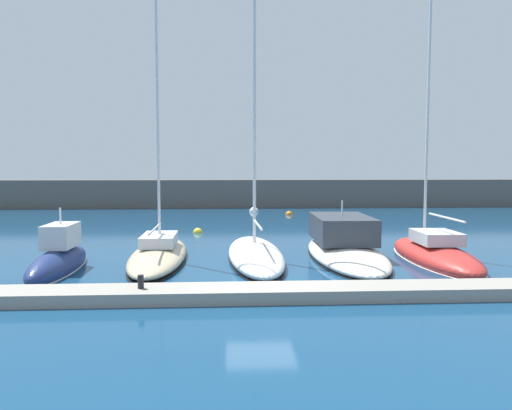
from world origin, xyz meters
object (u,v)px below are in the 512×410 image
mooring_buoy_orange (289,215)px  mooring_buoy_yellow (198,233)px  sailboat_red_fifth (434,253)px  motorboat_ivory_fourth (344,246)px  motorboat_navy_nearest (59,260)px  dock_bollard (141,282)px  sailboat_sand_second (159,253)px  sailboat_white_third (255,253)px  mooring_buoy_white (254,212)px

mooring_buoy_orange → mooring_buoy_yellow: bearing=-123.3°
sailboat_red_fifth → mooring_buoy_yellow: size_ratio=27.70×
motorboat_ivory_fourth → motorboat_navy_nearest: bearing=102.4°
sailboat_red_fifth → dock_bollard: (-12.33, -5.99, 0.28)m
motorboat_ivory_fourth → sailboat_red_fifth: (3.92, -1.22, -0.19)m
sailboat_sand_second → sailboat_red_fifth: 12.73m
sailboat_sand_second → dock_bollard: sailboat_sand_second is taller
sailboat_red_fifth → mooring_buoy_orange: bearing=12.1°
sailboat_white_third → motorboat_ivory_fourth: size_ratio=1.48×
sailboat_white_third → dock_bollard: bearing=146.1°
motorboat_navy_nearest → sailboat_sand_second: bearing=-64.4°
motorboat_ivory_fourth → dock_bollard: (-8.41, -7.21, 0.10)m
sailboat_sand_second → sailboat_red_fifth: sailboat_red_fifth is taller
sailboat_sand_second → sailboat_red_fifth: bearing=-94.3°
mooring_buoy_orange → motorboat_ivory_fourth: bearing=-89.6°
motorboat_ivory_fourth → sailboat_red_fifth: 4.11m
motorboat_navy_nearest → sailboat_red_fifth: (16.57, 1.25, -0.09)m
sailboat_red_fifth → dock_bollard: size_ratio=39.34×
sailboat_red_fifth → dock_bollard: bearing=117.3°
motorboat_navy_nearest → mooring_buoy_orange: bearing=-29.7°
motorboat_navy_nearest → dock_bollard: 6.37m
sailboat_white_third → mooring_buoy_orange: bearing=-13.3°
mooring_buoy_white → dock_bollard: 30.95m
motorboat_navy_nearest → mooring_buoy_orange: 25.91m
sailboat_sand_second → mooring_buoy_orange: sailboat_sand_second is taller
sailboat_white_third → mooring_buoy_white: bearing=-4.8°
sailboat_white_third → mooring_buoy_white: (1.18, 23.98, -0.33)m
motorboat_navy_nearest → sailboat_red_fifth: sailboat_red_fifth is taller
motorboat_ivory_fourth → mooring_buoy_orange: (-0.15, 20.22, -0.54)m
sailboat_sand_second → mooring_buoy_white: bearing=-14.5°
motorboat_navy_nearest → mooring_buoy_yellow: bearing=-24.9°
motorboat_navy_nearest → motorboat_ivory_fourth: (12.65, 2.47, 0.10)m
sailboat_red_fifth → mooring_buoy_orange: sailboat_red_fifth is taller
motorboat_navy_nearest → mooring_buoy_yellow: 12.40m
motorboat_navy_nearest → mooring_buoy_orange: size_ratio=9.30×
motorboat_navy_nearest → sailboat_white_third: size_ratio=0.41×
sailboat_sand_second → sailboat_white_third: bearing=-93.1°
sailboat_sand_second → motorboat_ivory_fourth: (8.79, 0.55, 0.18)m
mooring_buoy_yellow → mooring_buoy_white: mooring_buoy_white is taller
mooring_buoy_white → mooring_buoy_orange: mooring_buoy_white is taller
motorboat_ivory_fourth → mooring_buoy_orange: motorboat_ivory_fourth is taller
sailboat_white_third → motorboat_ivory_fourth: sailboat_white_third is taller
sailboat_red_fifth → mooring_buoy_orange: 21.83m
mooring_buoy_yellow → dock_bollard: size_ratio=1.42×
motorboat_navy_nearest → sailboat_sand_second: 4.31m
sailboat_red_fifth → dock_bollard: 13.71m
sailboat_white_third → mooring_buoy_orange: size_ratio=22.64×
mooring_buoy_orange → dock_bollard: bearing=-106.8°
mooring_buoy_orange → sailboat_white_third: bearing=-101.3°
motorboat_ivory_fourth → sailboat_white_third: bearing=100.5°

